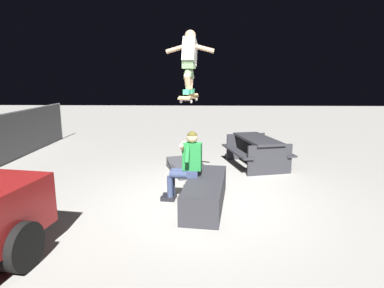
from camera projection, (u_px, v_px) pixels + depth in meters
ground_plane at (201, 201)px, 6.07m from camera, size 40.00×40.00×0.00m
ledge_box_main at (205, 192)px, 5.85m from camera, size 1.98×0.87×0.48m
person_sitting_on_ledge at (186, 163)px, 5.98m from camera, size 0.60×0.77×1.32m
skateboard at (189, 98)px, 5.91m from camera, size 1.04×0.34×0.13m
skater_airborne at (189, 59)px, 5.83m from camera, size 0.63×0.89×1.12m
kicker_ramp at (189, 169)px, 7.96m from camera, size 1.49×1.21×0.34m
picnic_table_back at (257, 147)px, 8.34m from camera, size 1.97×1.71×0.75m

